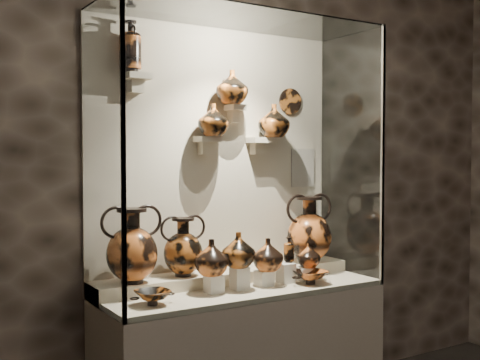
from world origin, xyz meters
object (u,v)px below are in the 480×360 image
kylix_left (152,296)px  jug_a (211,257)px  amphora_right (309,229)px  jug_b (238,250)px  amphora_left (132,245)px  amphora_mid (183,247)px  ovoid_vase_c (274,121)px  ovoid_vase_b (232,87)px  kylix_right (310,276)px  lekythos_small (289,248)px  ovoid_vase_a (213,120)px  jug_e (308,255)px  lekythos_tall (131,43)px  jug_c (268,255)px

kylix_left → jug_a: bearing=-11.1°
amphora_right → jug_b: (-0.66, -0.18, -0.06)m
amphora_left → amphora_mid: size_ratio=1.21×
amphora_right → jug_b: size_ratio=2.16×
ovoid_vase_c → ovoid_vase_b: bearing=-173.2°
amphora_mid → kylix_right: (0.69, -0.31, -0.19)m
lekythos_small → ovoid_vase_a: size_ratio=0.89×
jug_b → kylix_left: bearing=176.0°
kylix_left → ovoid_vase_c: ovoid_vase_c is taller
amphora_right → jug_e: bearing=-131.7°
jug_a → lekythos_tall: size_ratio=0.63×
kylix_left → lekythos_tall: bearing=63.1°
amphora_mid → ovoid_vase_a: size_ratio=1.75×
jug_b → lekythos_small: 0.38m
jug_e → ovoid_vase_c: size_ratio=0.72×
amphora_right → lekythos_small: size_ratio=2.51×
amphora_left → jug_c: (0.77, -0.19, -0.09)m
kylix_right → ovoid_vase_c: 1.01m
amphora_mid → lekythos_tall: 1.19m
kylix_right → ovoid_vase_b: 1.24m
amphora_mid → kylix_left: size_ratio=1.47×
amphora_left → lekythos_tall: 1.13m
ovoid_vase_a → ovoid_vase_b: bearing=6.1°
amphora_mid → jug_e: 0.79m
lekythos_small → ovoid_vase_c: (0.04, 0.22, 0.79)m
amphora_left → amphora_right: 1.22m
jug_e → ovoid_vase_c: (-0.09, 0.25, 0.84)m
lekythos_tall → ovoid_vase_c: bearing=20.5°
amphora_left → ovoid_vase_a: 0.90m
amphora_left → jug_b: (0.57, -0.19, -0.05)m
amphora_right → lekythos_tall: (-1.19, 0.11, 1.11)m
amphora_mid → jug_e: amphora_mid is taller
ovoid_vase_a → ovoid_vase_b: size_ratio=0.95×
kylix_left → jug_e: bearing=-18.7°
lekythos_tall → jug_a: bearing=-14.9°
amphora_mid → kylix_right: bearing=-15.0°
jug_b → jug_e: jug_b is taller
jug_e → kylix_left: 1.08m
kylix_right → jug_c: bearing=-179.3°
ovoid_vase_a → jug_a: bearing=-113.5°
lekythos_tall → amphora_mid: bearing=8.4°
amphora_mid → jug_c: size_ratio=1.78×
jug_e → ovoid_vase_a: 1.02m
jug_a → kylix_left: 0.43m
amphora_right → amphora_left: bearing=177.2°
amphora_left → jug_e: bearing=-30.6°
jug_e → kylix_left: size_ratio=0.65×
jug_e → jug_b: bearing=173.3°
amphora_mid → jug_b: bearing=-32.4°
jug_c → kylix_right: bearing=-5.5°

